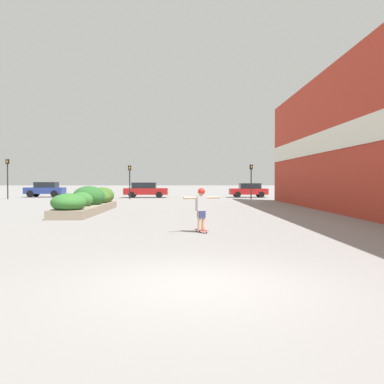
{
  "coord_description": "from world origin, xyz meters",
  "views": [
    {
      "loc": [
        -0.24,
        -6.9,
        1.69
      ],
      "look_at": [
        0.1,
        15.54,
        1.1
      ],
      "focal_mm": 40.0,
      "sensor_mm": 36.0,
      "label": 1
    }
  ],
  "objects_px": {
    "car_leftmost": "(145,190)",
    "traffic_light_far_left": "(7,172)",
    "traffic_light_left": "(130,176)",
    "traffic_light_right": "(251,175)",
    "car_center_left": "(45,189)",
    "skateboarder": "(201,205)",
    "skateboard": "(201,230)",
    "car_center_right": "(249,190)"
  },
  "relations": [
    {
      "from": "car_leftmost",
      "to": "traffic_light_far_left",
      "type": "relative_size",
      "value": 1.18
    },
    {
      "from": "traffic_light_left",
      "to": "traffic_light_right",
      "type": "height_order",
      "value": "traffic_light_right"
    },
    {
      "from": "traffic_light_left",
      "to": "traffic_light_right",
      "type": "xyz_separation_m",
      "value": [
        11.21,
        -0.31,
        0.05
      ]
    },
    {
      "from": "car_center_left",
      "to": "traffic_light_far_left",
      "type": "relative_size",
      "value": 1.07
    },
    {
      "from": "skateboarder",
      "to": "traffic_light_right",
      "type": "height_order",
      "value": "traffic_light_right"
    },
    {
      "from": "car_center_left",
      "to": "traffic_light_right",
      "type": "distance_m",
      "value": 21.26
    },
    {
      "from": "car_leftmost",
      "to": "traffic_light_left",
      "type": "distance_m",
      "value": 3.87
    },
    {
      "from": "traffic_light_right",
      "to": "car_center_left",
      "type": "bearing_deg",
      "value": 165.84
    },
    {
      "from": "traffic_light_left",
      "to": "traffic_light_right",
      "type": "relative_size",
      "value": 0.97
    },
    {
      "from": "car_center_left",
      "to": "traffic_light_left",
      "type": "relative_size",
      "value": 1.26
    },
    {
      "from": "traffic_light_far_left",
      "to": "car_center_left",
      "type": "bearing_deg",
      "value": 69.81
    },
    {
      "from": "skateboard",
      "to": "traffic_light_far_left",
      "type": "bearing_deg",
      "value": 98.4
    },
    {
      "from": "traffic_light_right",
      "to": "skateboarder",
      "type": "bearing_deg",
      "value": -102.32
    },
    {
      "from": "car_center_right",
      "to": "traffic_light_left",
      "type": "xyz_separation_m",
      "value": [
        -11.63,
        -3.99,
        1.39
      ]
    },
    {
      "from": "car_center_left",
      "to": "traffic_light_far_left",
      "type": "bearing_deg",
      "value": 159.81
    },
    {
      "from": "traffic_light_left",
      "to": "traffic_light_right",
      "type": "bearing_deg",
      "value": -1.6
    },
    {
      "from": "skateboarder",
      "to": "car_center_left",
      "type": "height_order",
      "value": "car_center_left"
    },
    {
      "from": "skateboarder",
      "to": "car_center_right",
      "type": "relative_size",
      "value": 0.36
    },
    {
      "from": "car_center_right",
      "to": "traffic_light_left",
      "type": "distance_m",
      "value": 12.38
    },
    {
      "from": "car_center_left",
      "to": "traffic_light_right",
      "type": "relative_size",
      "value": 1.23
    },
    {
      "from": "car_center_left",
      "to": "traffic_light_far_left",
      "type": "distance_m",
      "value": 5.55
    },
    {
      "from": "skateboard",
      "to": "car_leftmost",
      "type": "height_order",
      "value": "car_leftmost"
    },
    {
      "from": "car_center_right",
      "to": "traffic_light_left",
      "type": "height_order",
      "value": "traffic_light_left"
    },
    {
      "from": "skateboard",
      "to": "car_center_left",
      "type": "height_order",
      "value": "car_center_left"
    },
    {
      "from": "skateboard",
      "to": "skateboarder",
      "type": "height_order",
      "value": "skateboarder"
    },
    {
      "from": "car_leftmost",
      "to": "car_center_right",
      "type": "xyz_separation_m",
      "value": [
        10.51,
        0.55,
        -0.04
      ]
    },
    {
      "from": "traffic_light_left",
      "to": "traffic_light_far_left",
      "type": "height_order",
      "value": "traffic_light_far_left"
    },
    {
      "from": "car_leftmost",
      "to": "traffic_light_right",
      "type": "relative_size",
      "value": 1.36
    },
    {
      "from": "traffic_light_far_left",
      "to": "skateboarder",
      "type": "bearing_deg",
      "value": -56.55
    },
    {
      "from": "skateboarder",
      "to": "traffic_light_left",
      "type": "distance_m",
      "value": 26.28
    },
    {
      "from": "car_center_left",
      "to": "traffic_light_left",
      "type": "bearing_deg",
      "value": -117.52
    },
    {
      "from": "skateboard",
      "to": "traffic_light_right",
      "type": "height_order",
      "value": "traffic_light_right"
    },
    {
      "from": "car_center_right",
      "to": "skateboarder",
      "type": "bearing_deg",
      "value": 168.63
    },
    {
      "from": "skateboard",
      "to": "car_leftmost",
      "type": "distance_m",
      "value": 29.44
    },
    {
      "from": "car_center_right",
      "to": "traffic_light_far_left",
      "type": "relative_size",
      "value": 1.04
    },
    {
      "from": "skateboarder",
      "to": "traffic_light_left",
      "type": "height_order",
      "value": "traffic_light_left"
    },
    {
      "from": "skateboarder",
      "to": "traffic_light_left",
      "type": "relative_size",
      "value": 0.44
    },
    {
      "from": "skateboard",
      "to": "traffic_light_far_left",
      "type": "xyz_separation_m",
      "value": [
        -16.87,
        25.54,
        2.43
      ]
    },
    {
      "from": "car_center_right",
      "to": "traffic_light_left",
      "type": "bearing_deg",
      "value": 108.94
    },
    {
      "from": "car_center_left",
      "to": "traffic_light_left",
      "type": "xyz_separation_m",
      "value": [
        9.36,
        -4.88,
        1.32
      ]
    },
    {
      "from": "traffic_light_left",
      "to": "skateboard",
      "type": "bearing_deg",
      "value": -77.5
    },
    {
      "from": "skateboarder",
      "to": "traffic_light_right",
      "type": "bearing_deg",
      "value": 52.63
    }
  ]
}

